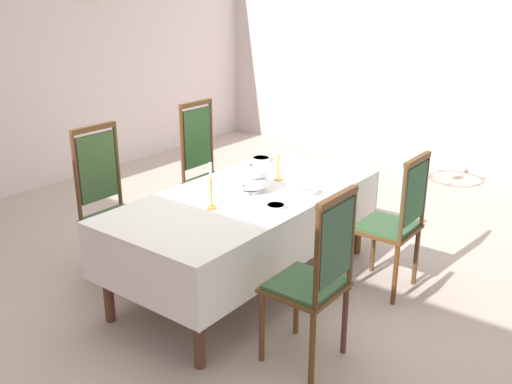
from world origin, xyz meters
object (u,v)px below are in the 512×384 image
(dining_table, at_px, (247,203))
(candlestick_west, at_px, (211,191))
(chair_south_a, at_px, (315,276))
(chair_north_b, at_px, (207,169))
(bowl_far_left, at_px, (276,206))
(spoon_secondary, at_px, (266,158))
(soup_tureen, at_px, (251,178))
(chair_south_b, at_px, (395,220))
(candlestick_east, at_px, (278,165))
(chair_north_a, at_px, (110,203))
(bowl_near_right, at_px, (261,159))
(spoon_primary, at_px, (312,188))
(bowl_near_left, at_px, (307,191))

(dining_table, height_order, candlestick_west, candlestick_west)
(chair_south_a, xyz_separation_m, chair_north_b, (1.12, 1.86, 0.04))
(bowl_far_left, distance_m, spoon_secondary, 1.24)
(soup_tureen, relative_size, bowl_far_left, 1.91)
(chair_south_b, bearing_deg, candlestick_east, 101.59)
(chair_north_a, height_order, chair_north_b, chair_north_b)
(chair_south_a, height_order, chair_south_b, chair_south_a)
(bowl_near_right, distance_m, spoon_secondary, 0.11)
(candlestick_west, distance_m, spoon_primary, 0.85)
(spoon_primary, bearing_deg, chair_south_b, -61.11)
(candlestick_west, height_order, spoon_secondary, candlestick_west)
(dining_table, height_order, bowl_far_left, bowl_far_left)
(bowl_near_right, xyz_separation_m, spoon_primary, (-0.35, -0.75, -0.02))
(spoon_primary, bearing_deg, bowl_far_left, -169.26)
(dining_table, xyz_separation_m, candlestick_west, (-0.40, -0.00, 0.21))
(candlestick_east, relative_size, bowl_far_left, 2.17)
(spoon_secondary, bearing_deg, chair_north_a, 143.74)
(dining_table, xyz_separation_m, bowl_near_left, (0.25, -0.36, 0.10))
(chair_north_a, bearing_deg, spoon_secondary, 160.39)
(candlestick_west, relative_size, bowl_near_right, 1.95)
(chair_north_b, distance_m, bowl_near_right, 0.56)
(bowl_near_right, bearing_deg, dining_table, -150.11)
(chair_south_a, xyz_separation_m, candlestick_west, (0.14, 0.93, 0.30))
(chair_south_a, bearing_deg, spoon_secondary, 45.02)
(spoon_primary, bearing_deg, dining_table, 147.55)
(bowl_near_left, xyz_separation_m, spoon_primary, (0.12, 0.03, -0.02))
(bowl_far_left, bearing_deg, candlestick_east, 33.82)
(chair_south_a, distance_m, chair_north_a, 1.86)
(chair_north_a, bearing_deg, spoon_primary, 125.69)
(bowl_far_left, bearing_deg, spoon_secondary, 39.59)
(bowl_near_left, bearing_deg, spoon_secondary, 54.03)
(chair_north_a, bearing_deg, bowl_near_right, 157.87)
(soup_tureen, height_order, spoon_primary, soup_tureen)
(candlestick_west, height_order, bowl_near_right, candlestick_west)
(spoon_primary, bearing_deg, chair_north_a, 134.88)
(dining_table, distance_m, chair_south_a, 1.07)
(chair_north_b, relative_size, candlestick_west, 3.72)
(candlestick_east, bearing_deg, bowl_near_right, 51.62)
(candlestick_east, distance_m, bowl_near_right, 0.54)
(chair_north_a, xyz_separation_m, chair_south_b, (1.12, -1.86, -0.04))
(chair_north_b, relative_size, bowl_near_left, 7.03)
(chair_south_a, xyz_separation_m, candlestick_east, (0.93, 0.93, 0.29))
(chair_south_a, relative_size, candlestick_east, 3.60)
(chair_north_b, height_order, spoon_primary, chair_north_b)
(chair_south_b, bearing_deg, chair_north_a, 121.12)
(bowl_far_left, bearing_deg, bowl_near_left, -1.97)
(dining_table, height_order, spoon_primary, spoon_primary)
(bowl_near_right, bearing_deg, chair_north_a, 157.87)
(candlestick_west, xyz_separation_m, spoon_primary, (0.77, -0.33, -0.13))
(bowl_far_left, bearing_deg, candlestick_west, 128.62)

